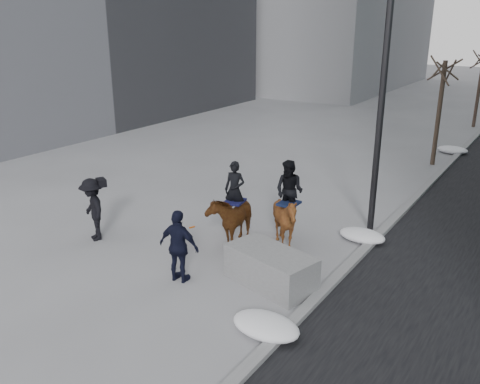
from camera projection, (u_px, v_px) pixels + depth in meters
The scene contains 11 objects.
ground at pixel (214, 261), 12.89m from camera, with size 120.00×120.00×0.00m, color gray.
curb at pixel (434, 179), 19.19m from camera, with size 0.25×90.00×0.12m, color gray.
planter at pixel (271, 268), 11.62m from camera, with size 2.09×1.04×0.83m, color gray.
tree_near at pixel (439, 108), 20.50m from camera, with size 1.20×1.20×4.71m, color #392821, non-canonical shape.
tree_far at pixel (479, 87), 27.76m from camera, with size 1.20×1.20×4.39m, color #33241E, non-canonical shape.
mounted_left at pixel (232, 214), 13.65m from camera, with size 1.10×1.87×2.26m.
mounted_right at pixel (286, 214), 13.31m from camera, with size 1.27×1.42×2.39m.
feeder at pixel (179, 246), 11.64m from camera, with size 1.07×0.91×1.75m.
camera_crew at pixel (93, 209), 13.86m from camera, with size 1.31×1.11×1.75m.
lamppost at pixel (387, 52), 13.22m from camera, with size 0.25×0.92×9.09m.
snow_piles at pixel (380, 218), 15.17m from camera, with size 1.41×17.40×0.36m.
Camera 1 is at (6.94, -9.32, 5.87)m, focal length 38.00 mm.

